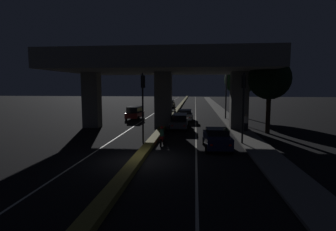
# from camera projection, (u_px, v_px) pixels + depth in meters

# --- Properties ---
(ground_plane) EXTENTS (200.00, 200.00, 0.00)m
(ground_plane) POSITION_uv_depth(u_px,v_px,m) (139.00, 160.00, 16.06)
(ground_plane) COLOR black
(lane_line_left_inner) EXTENTS (0.12, 126.00, 0.00)m
(lane_line_left_inner) POSITION_uv_depth(u_px,v_px,m) (160.00, 109.00, 51.02)
(lane_line_left_inner) COLOR beige
(lane_line_left_inner) RESTS_ON ground_plane
(lane_line_right_inner) EXTENTS (0.12, 126.00, 0.00)m
(lane_line_right_inner) POSITION_uv_depth(u_px,v_px,m) (196.00, 110.00, 50.31)
(lane_line_right_inner) COLOR beige
(lane_line_right_inner) RESTS_ON ground_plane
(median_divider) EXTENTS (0.69, 126.00, 0.32)m
(median_divider) POSITION_uv_depth(u_px,v_px,m) (178.00, 109.00, 50.65)
(median_divider) COLOR olive
(median_divider) RESTS_ON ground_plane
(sidewalk_right) EXTENTS (2.06, 126.00, 0.14)m
(sidewalk_right) POSITION_uv_depth(u_px,v_px,m) (223.00, 113.00, 42.93)
(sidewalk_right) COLOR slate
(sidewalk_right) RESTS_ON ground_plane
(elevated_overpass) EXTENTS (20.84, 13.68, 8.62)m
(elevated_overpass) POSITION_uv_depth(u_px,v_px,m) (163.00, 66.00, 27.37)
(elevated_overpass) COLOR slate
(elevated_overpass) RESTS_ON ground_plane
(traffic_light_left_of_median) EXTENTS (0.30, 0.49, 5.53)m
(traffic_light_left_of_median) POSITION_uv_depth(u_px,v_px,m) (143.00, 96.00, 20.64)
(traffic_light_left_of_median) COLOR black
(traffic_light_left_of_median) RESTS_ON ground_plane
(traffic_light_right_of_median) EXTENTS (0.30, 0.49, 5.51)m
(traffic_light_right_of_median) POSITION_uv_depth(u_px,v_px,m) (243.00, 96.00, 19.85)
(traffic_light_right_of_median) COLOR black
(traffic_light_right_of_median) RESTS_ON ground_plane
(street_lamp) EXTENTS (2.43, 0.32, 8.78)m
(street_lamp) POSITION_uv_depth(u_px,v_px,m) (224.00, 81.00, 35.08)
(street_lamp) COLOR #2D2D30
(street_lamp) RESTS_ON ground_plane
(car_dark_blue_lead) EXTENTS (2.01, 4.07, 1.51)m
(car_dark_blue_lead) POSITION_uv_depth(u_px,v_px,m) (217.00, 138.00, 18.74)
(car_dark_blue_lead) COLOR #141938
(car_dark_blue_lead) RESTS_ON ground_plane
(car_grey_second) EXTENTS (1.87, 4.70, 1.55)m
(car_grey_second) POSITION_uv_depth(u_px,v_px,m) (180.00, 121.00, 27.87)
(car_grey_second) COLOR #515459
(car_grey_second) RESTS_ON ground_plane
(car_silver_third) EXTENTS (1.89, 4.51, 1.48)m
(car_silver_third) POSITION_uv_depth(u_px,v_px,m) (186.00, 115.00, 34.22)
(car_silver_third) COLOR gray
(car_silver_third) RESTS_ON ground_plane
(car_dark_red_lead_oncoming) EXTENTS (1.99, 4.01, 1.75)m
(car_dark_red_lead_oncoming) POSITION_uv_depth(u_px,v_px,m) (135.00, 113.00, 35.81)
(car_dark_red_lead_oncoming) COLOR #591414
(car_dark_red_lead_oncoming) RESTS_ON ground_plane
(car_dark_green_second_oncoming) EXTENTS (1.90, 4.07, 1.91)m
(car_dark_green_second_oncoming) POSITION_uv_depth(u_px,v_px,m) (165.00, 105.00, 47.77)
(car_dark_green_second_oncoming) COLOR black
(car_dark_green_second_oncoming) RESTS_ON ground_plane
(car_grey_third_oncoming) EXTENTS (2.01, 4.54, 1.49)m
(car_grey_third_oncoming) POSITION_uv_depth(u_px,v_px,m) (170.00, 104.00, 56.06)
(car_grey_third_oncoming) COLOR #515459
(car_grey_third_oncoming) RESTS_ON ground_plane
(motorcycle_red_filtering_near) EXTENTS (0.32, 1.99, 1.46)m
(motorcycle_red_filtering_near) POSITION_uv_depth(u_px,v_px,m) (162.00, 137.00, 20.18)
(motorcycle_red_filtering_near) COLOR black
(motorcycle_red_filtering_near) RESTS_ON ground_plane
(motorcycle_white_filtering_mid) EXTENTS (0.32, 1.82, 1.40)m
(motorcycle_white_filtering_mid) POSITION_uv_depth(u_px,v_px,m) (170.00, 124.00, 27.49)
(motorcycle_white_filtering_mid) COLOR black
(motorcycle_white_filtering_mid) RESTS_ON ground_plane
(motorcycle_blue_filtering_far) EXTENTS (0.33, 1.88, 1.52)m
(motorcycle_blue_filtering_far) POSITION_uv_depth(u_px,v_px,m) (175.00, 115.00, 34.75)
(motorcycle_blue_filtering_far) COLOR black
(motorcycle_blue_filtering_far) RESTS_ON ground_plane
(pedestrian_on_sidewalk) EXTENTS (0.40, 0.40, 1.64)m
(pedestrian_on_sidewalk) POSITION_uv_depth(u_px,v_px,m) (246.00, 123.00, 25.61)
(pedestrian_on_sidewalk) COLOR black
(pedestrian_on_sidewalk) RESTS_ON sidewalk_right
(roadside_tree_kerbside_near) EXTENTS (3.94, 3.94, 7.18)m
(roadside_tree_kerbside_near) POSITION_uv_depth(u_px,v_px,m) (270.00, 79.00, 24.63)
(roadside_tree_kerbside_near) COLOR #2D2116
(roadside_tree_kerbside_near) RESTS_ON ground_plane
(roadside_tree_kerbside_mid) EXTENTS (4.58, 4.58, 7.77)m
(roadside_tree_kerbside_mid) POSITION_uv_depth(u_px,v_px,m) (240.00, 80.00, 38.46)
(roadside_tree_kerbside_mid) COLOR #38281C
(roadside_tree_kerbside_mid) RESTS_ON ground_plane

